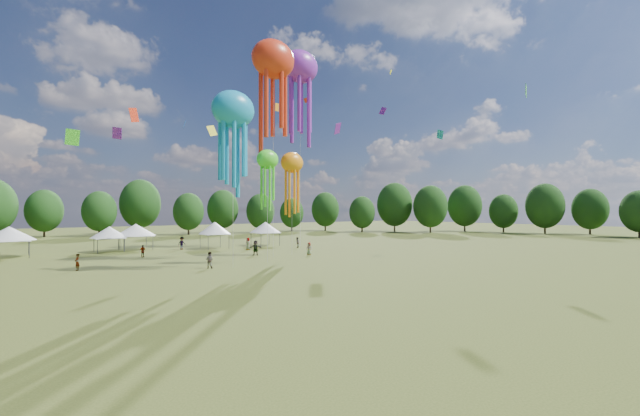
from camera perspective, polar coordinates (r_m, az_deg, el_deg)
ground at (r=21.47m, az=31.94°, el=-16.08°), size 300.00×300.00×0.00m
spectator_near at (r=42.52m, az=-15.27°, el=-7.07°), size 1.02×1.01×1.65m
spectators_far at (r=57.11m, az=-12.37°, el=-5.27°), size 30.84×17.77×1.91m
festival_tents at (r=63.63m, az=-23.03°, el=-2.88°), size 38.97×10.12×4.05m
show_kites at (r=55.42m, az=-10.41°, el=15.11°), size 48.61×20.19×31.89m
small_kites at (r=58.83m, az=-17.73°, el=22.89°), size 66.19×50.14×42.94m
treeline at (r=71.74m, az=-24.27°, el=0.29°), size 201.57×95.24×13.43m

